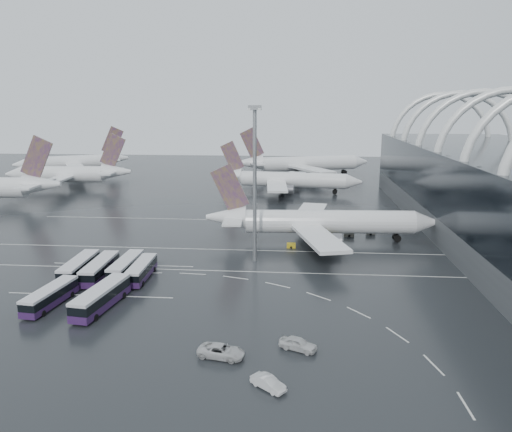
# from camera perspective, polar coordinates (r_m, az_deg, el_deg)

# --- Properties ---
(ground) EXTENTS (420.00, 420.00, 0.00)m
(ground) POSITION_cam_1_polar(r_m,az_deg,el_deg) (96.59, -1.36, -5.97)
(ground) COLOR black
(ground) RESTS_ON ground
(lane_marking_near) EXTENTS (120.00, 0.25, 0.01)m
(lane_marking_near) POSITION_cam_1_polar(r_m,az_deg,el_deg) (94.70, -1.49, -6.35)
(lane_marking_near) COLOR silver
(lane_marking_near) RESTS_ON ground
(lane_marking_mid) EXTENTS (120.00, 0.25, 0.01)m
(lane_marking_mid) POSITION_cam_1_polar(r_m,az_deg,el_deg) (107.96, -0.68, -3.93)
(lane_marking_mid) COLOR silver
(lane_marking_mid) RESTS_ON ground
(lane_marking_far) EXTENTS (120.00, 0.25, 0.01)m
(lane_marking_far) POSITION_cam_1_polar(r_m,az_deg,el_deg) (134.92, 0.45, -0.52)
(lane_marking_far) COLOR silver
(lane_marking_far) RESTS_ON ground
(bus_bay_line_south) EXTENTS (28.00, 0.25, 0.01)m
(bus_bay_line_south) POSITION_cam_1_polar(r_m,az_deg,el_deg) (87.89, -18.46, -8.59)
(bus_bay_line_south) COLOR silver
(bus_bay_line_south) RESTS_ON ground
(bus_bay_line_north) EXTENTS (28.00, 0.25, 0.01)m
(bus_bay_line_north) POSITION_cam_1_polar(r_m,az_deg,el_deg) (101.87, -14.97, -5.41)
(bus_bay_line_north) COLOR silver
(bus_bay_line_north) RESTS_ON ground
(airliner_main) EXTENTS (52.94, 46.41, 17.93)m
(airliner_main) POSITION_cam_1_polar(r_m,az_deg,el_deg) (114.52, 7.06, -0.73)
(airliner_main) COLOR white
(airliner_main) RESTS_ON ground
(airliner_gate_b) EXTENTS (51.78, 46.14, 17.98)m
(airliner_gate_b) POSITION_cam_1_polar(r_m,az_deg,el_deg) (177.06, 3.37, 4.13)
(airliner_gate_b) COLOR white
(airliner_gate_b) RESTS_ON ground
(airliner_gate_c) EXTENTS (58.22, 53.03, 21.26)m
(airliner_gate_c) POSITION_cam_1_polar(r_m,az_deg,el_deg) (217.70, 5.25, 5.93)
(airliner_gate_c) COLOR white
(airliner_gate_c) RESTS_ON ground
(jet_remote_mid) EXTENTS (46.95, 37.83, 20.45)m
(jet_remote_mid) POSITION_cam_1_polar(r_m,az_deg,el_deg) (197.70, -20.43, 4.49)
(jet_remote_mid) COLOR white
(jet_remote_mid) RESTS_ON ground
(jet_remote_far) EXTENTS (45.14, 36.97, 21.10)m
(jet_remote_far) POSITION_cam_1_polar(r_m,az_deg,el_deg) (235.49, -19.99, 5.77)
(jet_remote_far) COLOR white
(jet_remote_far) RESTS_ON ground
(bus_row_near_a) EXTENTS (3.44, 13.26, 3.25)m
(bus_row_near_a) POSITION_cam_1_polar(r_m,az_deg,el_deg) (97.06, -19.55, -5.53)
(bus_row_near_a) COLOR #2C1645
(bus_row_near_a) RESTS_ON ground
(bus_row_near_b) EXTENTS (3.41, 13.24, 3.24)m
(bus_row_near_b) POSITION_cam_1_polar(r_m,az_deg,el_deg) (95.07, -17.41, -5.75)
(bus_row_near_b) COLOR #2C1645
(bus_row_near_b) RESTS_ON ground
(bus_row_near_c) EXTENTS (3.18, 12.77, 3.14)m
(bus_row_near_c) POSITION_cam_1_polar(r_m,az_deg,el_deg) (95.11, -14.64, -5.60)
(bus_row_near_c) COLOR #2C1645
(bus_row_near_c) RESTS_ON ground
(bus_row_near_d) EXTENTS (3.10, 12.12, 2.97)m
(bus_row_near_d) POSITION_cam_1_polar(r_m,az_deg,el_deg) (92.85, -12.97, -6.02)
(bus_row_near_d) COLOR #2C1645
(bus_row_near_d) RESTS_ON ground
(bus_row_far_a) EXTENTS (4.06, 12.29, 2.97)m
(bus_row_far_a) POSITION_cam_1_polar(r_m,az_deg,el_deg) (85.14, -22.47, -8.44)
(bus_row_far_a) COLOR #2C1645
(bus_row_far_a) RESTS_ON ground
(bus_row_far_c) EXTENTS (4.87, 14.03, 3.38)m
(bus_row_far_c) POSITION_cam_1_polar(r_m,az_deg,el_deg) (81.38, -17.28, -8.84)
(bus_row_far_c) COLOR #2C1645
(bus_row_far_c) RESTS_ON ground
(van_curve_a) EXTENTS (6.35, 3.84, 1.65)m
(van_curve_a) POSITION_cam_1_polar(r_m,az_deg,el_deg) (64.56, -3.98, -15.15)
(van_curve_a) COLOR silver
(van_curve_a) RESTS_ON ground
(van_curve_b) EXTENTS (5.32, 3.76, 1.68)m
(van_curve_b) POSITION_cam_1_polar(r_m,az_deg,el_deg) (66.35, 4.83, -14.34)
(van_curve_b) COLOR silver
(van_curve_b) RESTS_ON ground
(van_curve_c) EXTENTS (4.34, 3.89, 1.43)m
(van_curve_c) POSITION_cam_1_polar(r_m,az_deg,el_deg) (58.37, 1.41, -18.51)
(van_curve_c) COLOR silver
(van_curve_c) RESTS_ON ground
(floodlight_mast) EXTENTS (2.35, 2.35, 30.68)m
(floodlight_mast) POSITION_cam_1_polar(r_m,az_deg,el_deg) (96.64, -0.14, 5.80)
(floodlight_mast) COLOR gray
(floodlight_mast) RESTS_ON ground
(gse_cart_belly_a) EXTENTS (2.04, 1.21, 1.11)m
(gse_cart_belly_a) POSITION_cam_1_polar(r_m,az_deg,el_deg) (112.73, 8.36, -3.05)
(gse_cart_belly_a) COLOR gold
(gse_cart_belly_a) RESTS_ON ground
(gse_cart_belly_b) EXTENTS (2.37, 1.40, 1.29)m
(gse_cart_belly_b) POSITION_cam_1_polar(r_m,az_deg,el_deg) (120.96, 10.57, -2.00)
(gse_cart_belly_b) COLOR slate
(gse_cart_belly_b) RESTS_ON ground
(gse_cart_belly_c) EXTENTS (1.91, 1.13, 1.04)m
(gse_cart_belly_c) POSITION_cam_1_polar(r_m,az_deg,el_deg) (109.93, 4.04, -3.37)
(gse_cart_belly_c) COLOR gold
(gse_cart_belly_c) RESTS_ON ground
(gse_cart_belly_d) EXTENTS (2.14, 1.27, 1.17)m
(gse_cart_belly_d) POSITION_cam_1_polar(r_m,az_deg,el_deg) (123.79, 12.96, -1.80)
(gse_cart_belly_d) COLOR slate
(gse_cart_belly_d) RESTS_ON ground
(gse_cart_belly_e) EXTENTS (1.97, 1.17, 1.08)m
(gse_cart_belly_e) POSITION_cam_1_polar(r_m,az_deg,el_deg) (129.47, 7.47, -0.96)
(gse_cart_belly_e) COLOR gold
(gse_cart_belly_e) RESTS_ON ground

